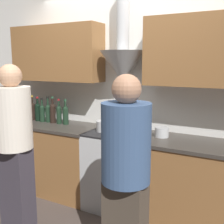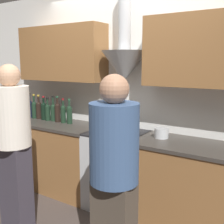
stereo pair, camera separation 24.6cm
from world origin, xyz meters
TOP-DOWN VIEW (x-y plane):
  - ground_plane at (0.00, 0.00)m, footprint 12.00×12.00m
  - wall_back at (-0.01, 0.61)m, footprint 8.40×0.52m
  - counter_left at (-0.95, 0.34)m, footprint 1.31×0.62m
  - counter_right at (0.93, 0.34)m, footprint 1.26×0.62m
  - stove_range at (0.00, 0.34)m, footprint 0.62×0.60m
  - wine_bottle_0 at (-1.51, 0.40)m, footprint 0.07×0.07m
  - wine_bottle_1 at (-1.42, 0.40)m, footprint 0.07×0.07m
  - wine_bottle_2 at (-1.34, 0.40)m, footprint 0.08×0.08m
  - wine_bottle_3 at (-1.23, 0.39)m, footprint 0.08×0.08m
  - wine_bottle_4 at (-1.14, 0.38)m, footprint 0.07×0.07m
  - wine_bottle_5 at (-1.05, 0.40)m, footprint 0.08×0.08m
  - wine_bottle_6 at (-0.97, 0.39)m, footprint 0.08×0.08m
  - wine_bottle_7 at (-0.86, 0.39)m, footprint 0.07×0.07m
  - wine_bottle_8 at (-0.76, 0.40)m, footprint 0.08×0.08m
  - stock_pot at (-0.14, 0.33)m, footprint 0.20×0.20m
  - mixing_bowl at (0.14, 0.31)m, footprint 0.23×0.23m
  - saucepan at (0.52, 0.40)m, footprint 0.15×0.15m
  - person_foreground_left at (-0.58, -0.63)m, footprint 0.35×0.35m
  - person_foreground_right at (0.59, -0.64)m, footprint 0.36×0.36m

SIDE VIEW (x-z plane):
  - ground_plane at x=0.00m, z-range 0.00..0.00m
  - counter_left at x=-0.95m, z-range 0.00..0.90m
  - counter_right at x=0.93m, z-range 0.00..0.90m
  - stove_range at x=0.00m, z-range 0.00..0.91m
  - person_foreground_right at x=0.59m, z-range 0.08..1.69m
  - person_foreground_left at x=-0.58m, z-range 0.09..1.76m
  - mixing_bowl at x=0.14m, z-range 0.90..0.98m
  - saucepan at x=0.52m, z-range 0.90..1.01m
  - stock_pot at x=-0.14m, z-range 0.90..1.02m
  - wine_bottle_4 at x=-1.14m, z-range 0.87..1.19m
  - wine_bottle_7 at x=-0.86m, z-range 0.87..1.20m
  - wine_bottle_8 at x=-0.76m, z-range 0.87..1.20m
  - wine_bottle_5 at x=-1.05m, z-range 0.86..1.21m
  - wine_bottle_1 at x=-1.42m, z-range 0.87..1.21m
  - wine_bottle_3 at x=-1.23m, z-range 0.87..1.20m
  - wine_bottle_2 at x=-1.34m, z-range 0.87..1.21m
  - wine_bottle_0 at x=-1.51m, z-range 0.87..1.22m
  - wine_bottle_6 at x=-0.97m, z-range 0.87..1.22m
  - wall_back at x=-0.01m, z-range 0.17..2.77m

